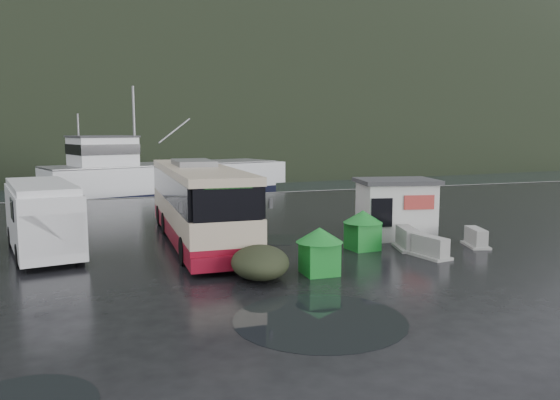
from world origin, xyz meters
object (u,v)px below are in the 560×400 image
object	(u,v)px
ticket_kiosk	(395,238)
jersey_barrier_c	(475,246)
coach_bus	(199,241)
waste_bin_left	(362,249)
jersey_barrier_a	(430,257)
dome_tent	(260,278)
fishing_trawler	(166,183)
waste_bin_right	(319,274)
white_van	(44,253)
jersey_barrier_b	(407,249)

from	to	relation	value
ticket_kiosk	jersey_barrier_c	world-z (taller)	ticket_kiosk
coach_bus	jersey_barrier_c	size ratio (longest dim) A/B	8.07
ticket_kiosk	waste_bin_left	bearing A→B (deg)	-134.56
coach_bus	jersey_barrier_a	size ratio (longest dim) A/B	7.59
dome_tent	fishing_trawler	world-z (taller)	fishing_trawler
coach_bus	waste_bin_right	size ratio (longest dim) A/B	7.79
coach_bus	dome_tent	world-z (taller)	coach_bus
jersey_barrier_a	white_van	bearing A→B (deg)	158.16
white_van	ticket_kiosk	distance (m)	14.27
dome_tent	jersey_barrier_b	size ratio (longest dim) A/B	1.51
waste_bin_right	ticket_kiosk	size ratio (longest dim) A/B	0.47
fishing_trawler	jersey_barrier_c	bearing A→B (deg)	-92.65
waste_bin_left	jersey_barrier_c	world-z (taller)	waste_bin_left
white_van	ticket_kiosk	world-z (taller)	white_van
ticket_kiosk	jersey_barrier_c	xyz separation A→B (m)	(2.12, -2.62, 0.00)
jersey_barrier_a	jersey_barrier_b	bearing A→B (deg)	91.06
ticket_kiosk	jersey_barrier_b	world-z (taller)	ticket_kiosk
white_van	jersey_barrier_c	xyz separation A→B (m)	(16.28, -4.37, 0.00)
fishing_trawler	dome_tent	bearing A→B (deg)	-110.10
waste_bin_left	fishing_trawler	world-z (taller)	fishing_trawler
coach_bus	white_van	xyz separation A→B (m)	(-5.97, -0.31, 0.00)
waste_bin_right	ticket_kiosk	distance (m)	7.09
jersey_barrier_a	jersey_barrier_b	xyz separation A→B (m)	(-0.03, 1.49, 0.00)
dome_tent	jersey_barrier_a	distance (m)	6.74
white_van	jersey_barrier_a	distance (m)	14.49
fishing_trawler	jersey_barrier_a	bearing A→B (deg)	-98.04
waste_bin_right	jersey_barrier_b	xyz separation A→B (m)	(4.74, 2.34, 0.00)
jersey_barrier_a	waste_bin_left	bearing A→B (deg)	130.95
waste_bin_right	jersey_barrier_a	size ratio (longest dim) A/B	0.97
dome_tent	jersey_barrier_c	xyz separation A→B (m)	(9.55, 1.67, 0.00)
white_van	jersey_barrier_a	world-z (taller)	white_van
fishing_trawler	waste_bin_right	bearing A→B (deg)	-106.65
dome_tent	jersey_barrier_b	world-z (taller)	dome_tent
waste_bin_left	ticket_kiosk	xyz separation A→B (m)	(2.44, 1.65, 0.00)
jersey_barrier_c	dome_tent	bearing A→B (deg)	-170.07
jersey_barrier_c	jersey_barrier_a	bearing A→B (deg)	-160.27
coach_bus	fishing_trawler	bearing A→B (deg)	86.69
coach_bus	waste_bin_left	size ratio (longest dim) A/B	7.74
jersey_barrier_a	fishing_trawler	bearing A→B (deg)	99.92
dome_tent	jersey_barrier_c	world-z (taller)	dome_tent
waste_bin_right	coach_bus	bearing A→B (deg)	112.46
waste_bin_right	jersey_barrier_b	world-z (taller)	waste_bin_right
white_van	dome_tent	bearing A→B (deg)	-52.52
dome_tent	jersey_barrier_a	bearing A→B (deg)	5.57
jersey_barrier_c	waste_bin_left	bearing A→B (deg)	167.95
jersey_barrier_c	waste_bin_right	bearing A→B (deg)	-166.23
jersey_barrier_c	ticket_kiosk	bearing A→B (deg)	128.96
white_van	ticket_kiosk	xyz separation A→B (m)	(14.16, -1.75, 0.00)
white_van	jersey_barrier_a	xyz separation A→B (m)	(13.45, -5.39, 0.00)
waste_bin_left	jersey_barrier_c	distance (m)	4.67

